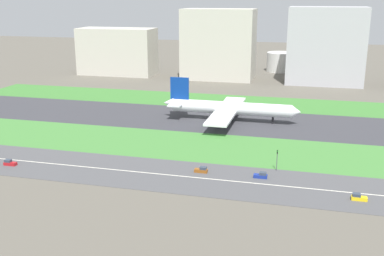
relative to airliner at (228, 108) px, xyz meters
The scene contains 17 objects.
ground_plane 15.49m from the airliner, behind, with size 800.00×800.00×0.00m, color #5B564C.
runway 15.47m from the airliner, behind, with size 280.00×46.00×0.10m, color #38383D.
grass_median_north 43.82m from the airliner, 109.08° to the left, with size 280.00×36.00×0.10m, color #3D7A33.
grass_median_south 43.82m from the airliner, 109.08° to the right, with size 280.00×36.00×0.10m, color #427F38.
highway 74.62m from the airliner, 101.00° to the right, with size 280.00×28.00×0.10m, color #4C4C4F.
highway_centerline 74.62m from the airliner, 101.00° to the right, with size 266.00×0.50×0.01m, color silver.
airliner is the anchor object (origin of this frame).
car_0 68.30m from the airliner, 86.99° to the right, with size 4.40×1.80×2.00m.
car_4 94.14m from the airliner, 56.08° to the right, with size 4.40×1.80×2.00m.
car_1 72.10m from the airliner, 71.03° to the right, with size 4.40×1.80×2.00m.
car_3 100.23m from the airliner, 128.80° to the right, with size 4.40×1.80×2.00m.
traffic_light 66.11m from the airliner, 65.23° to the right, with size 0.36×0.50×7.20m.
terminal_building 154.82m from the airliner, 132.42° to the left, with size 56.43×24.26×34.22m, color beige.
hangar_building 118.60m from the airliner, 103.45° to the left, with size 49.83×28.01×48.61m, color beige.
office_tower 124.12m from the airliner, 68.33° to the left, with size 49.60×30.73×50.28m, color #B2B2B7.
fuel_tank_west 159.63m from the airliner, 84.94° to the left, with size 22.79×22.79×14.76m, color silver.
fuel_tank_centre 166.89m from the airliner, 72.32° to the left, with size 20.07×20.07×15.43m, color silver.
Camera 1 is at (50.68, -208.74, 56.67)m, focal length 43.29 mm.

